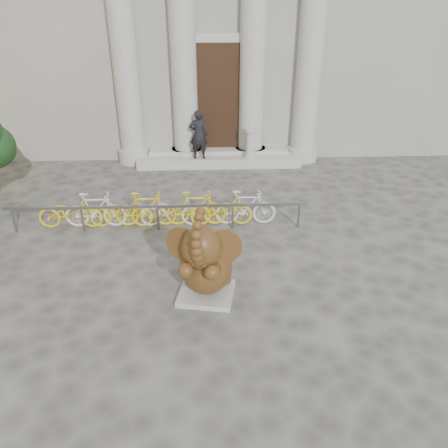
{
  "coord_description": "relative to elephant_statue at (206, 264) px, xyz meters",
  "views": [
    {
      "loc": [
        -0.44,
        -6.16,
        5.67
      ],
      "look_at": [
        -0.09,
        2.47,
        1.1
      ],
      "focal_mm": 35.0,
      "sensor_mm": 36.0,
      "label": 1
    }
  ],
  "objects": [
    {
      "name": "ground",
      "position": [
        0.51,
        -1.29,
        -0.82
      ],
      "size": [
        80.0,
        80.0,
        0.0
      ],
      "primitive_type": "plane",
      "color": "#474442",
      "rests_on": "ground"
    },
    {
      "name": "entrance_steps",
      "position": [
        0.51,
        8.11,
        -0.64
      ],
      "size": [
        6.0,
        1.2,
        0.36
      ],
      "primitive_type": "cube",
      "color": "#A8A59E",
      "rests_on": "ground"
    },
    {
      "name": "elephant_statue",
      "position": [
        0.0,
        0.0,
        0.0
      ],
      "size": [
        1.49,
        1.75,
        2.26
      ],
      "rotation": [
        0.0,
        0.0,
        -0.18
      ],
      "color": "#A8A59E",
      "rests_on": "ground"
    },
    {
      "name": "bike_rack",
      "position": [
        -1.29,
        3.25,
        -0.32
      ],
      "size": [
        8.0,
        0.53,
        1.0
      ],
      "color": "slate",
      "rests_on": "ground"
    },
    {
      "name": "pedestrian",
      "position": [
        -0.22,
        7.76,
        0.42
      ],
      "size": [
        0.66,
        0.44,
        1.76
      ],
      "primitive_type": "imported",
      "rotation": [
        0.0,
        0.0,
        3.1
      ],
      "color": "black",
      "rests_on": "entrance_steps"
    },
    {
      "name": "balustrade_post",
      "position": [
        1.64,
        7.81,
        0.03
      ],
      "size": [
        0.43,
        0.43,
        1.06
      ],
      "color": "#A8A59E",
      "rests_on": "entrance_steps"
    }
  ]
}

